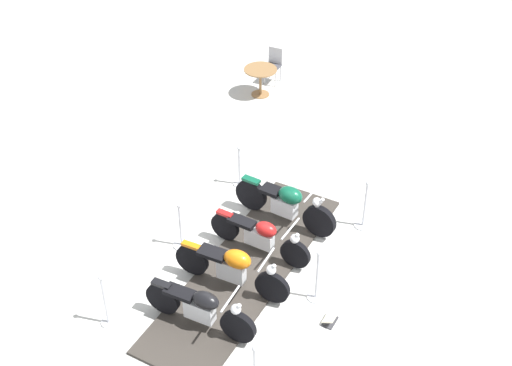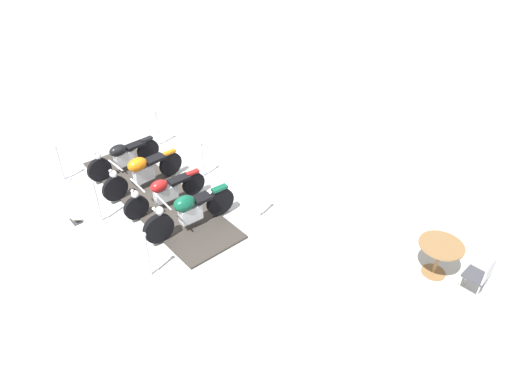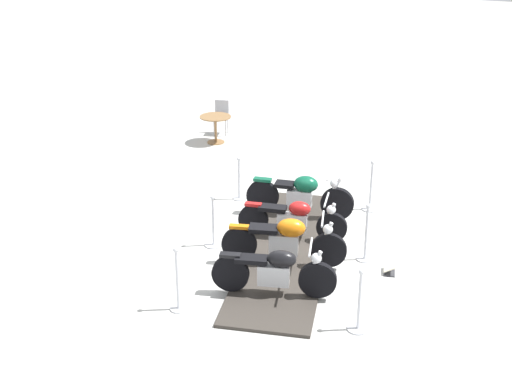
{
  "view_description": "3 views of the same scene",
  "coord_description": "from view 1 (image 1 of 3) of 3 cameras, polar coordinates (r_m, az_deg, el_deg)",
  "views": [
    {
      "loc": [
        6.3,
        -6.92,
        9.19
      ],
      "look_at": [
        -0.99,
        1.42,
        0.78
      ],
      "focal_mm": 48.09,
      "sensor_mm": 36.0,
      "label": 1
    },
    {
      "loc": [
        2.15,
        9.24,
        6.69
      ],
      "look_at": [
        -1.77,
        2.0,
        1.06
      ],
      "focal_mm": 31.56,
      "sensor_mm": 36.0,
      "label": 2
    },
    {
      "loc": [
        3.96,
        -10.64,
        6.12
      ],
      "look_at": [
        -1.32,
        1.52,
        0.64
      ],
      "focal_mm": 47.07,
      "sensor_mm": 36.0,
      "label": 3
    }
  ],
  "objects": [
    {
      "name": "motorcycle_copper",
      "position": [
        12.39,
        -1.92,
        -7.01
      ],
      "size": [
        2.23,
        0.86,
        0.96
      ],
      "rotation": [
        0.0,
        0.0,
        0.27
      ],
      "color": "black",
      "rests_on": "display_platform"
    },
    {
      "name": "cafe_chair_near_table",
      "position": [
        18.85,
        1.48,
        9.95
      ],
      "size": [
        0.49,
        0.49,
        0.97
      ],
      "rotation": [
        0.0,
        0.0,
        -1.31
      ],
      "color": "#B7B7BC",
      "rests_on": "ground_plane"
    },
    {
      "name": "display_platform",
      "position": [
        13.1,
        -0.84,
        -7.18
      ],
      "size": [
        2.63,
        5.58,
        0.06
      ],
      "primitive_type": "cube",
      "rotation": [
        0.0,
        0.0,
        1.78
      ],
      "color": "#38332D",
      "rests_on": "ground_plane"
    },
    {
      "name": "stanchion_right_mid",
      "position": [
        12.39,
        5.07,
        -8.26
      ],
      "size": [
        0.32,
        0.32,
        1.14
      ],
      "color": "silver",
      "rests_on": "ground_plane"
    },
    {
      "name": "stanchion_left_front",
      "position": [
        12.18,
        -12.37,
        -9.98
      ],
      "size": [
        0.28,
        0.28,
        1.14
      ],
      "color": "silver",
      "rests_on": "ground_plane"
    },
    {
      "name": "cafe_table",
      "position": [
        18.18,
        0.37,
        8.95
      ],
      "size": [
        0.87,
        0.87,
        0.76
      ],
      "color": "olive",
      "rests_on": "ground_plane"
    },
    {
      "name": "stanchion_right_rear",
      "position": [
        14.02,
        8.99,
        -2.46
      ],
      "size": [
        0.36,
        0.36,
        1.14
      ],
      "color": "silver",
      "rests_on": "ground_plane"
    },
    {
      "name": "ground_plane",
      "position": [
        13.12,
        -0.84,
        -7.27
      ],
      "size": [
        80.0,
        80.0,
        0.0
      ],
      "primitive_type": "plane",
      "color": "silver"
    },
    {
      "name": "stanchion_left_mid",
      "position": [
        13.49,
        -6.26,
        -4.17
      ],
      "size": [
        0.35,
        0.35,
        1.07
      ],
      "color": "silver",
      "rests_on": "ground_plane"
    },
    {
      "name": "motorcycle_maroon",
      "position": [
        13.11,
        0.41,
        -4.41
      ],
      "size": [
        2.15,
        0.72,
        0.89
      ],
      "rotation": [
        0.0,
        0.0,
        0.19
      ],
      "color": "black",
      "rests_on": "display_platform"
    },
    {
      "name": "stanchion_left_rear",
      "position": [
        14.95,
        -1.39,
        1.01
      ],
      "size": [
        0.28,
        0.28,
        1.01
      ],
      "color": "silver",
      "rests_on": "ground_plane"
    },
    {
      "name": "info_placard",
      "position": [
        12.26,
        6.17,
        -11.24
      ],
      "size": [
        0.27,
        0.37,
        0.18
      ],
      "rotation": [
        0.0,
        0.0,
        4.93
      ],
      "color": "#333338",
      "rests_on": "ground_plane"
    },
    {
      "name": "motorcycle_black",
      "position": [
        11.82,
        -4.61,
        -10.3
      ],
      "size": [
        2.07,
        0.8,
        0.94
      ],
      "rotation": [
        0.0,
        0.0,
        0.27
      ],
      "color": "black",
      "rests_on": "display_platform"
    },
    {
      "name": "motorcycle_forest",
      "position": [
        13.8,
        2.52,
        -1.68
      ],
      "size": [
        2.28,
        0.72,
        1.02
      ],
      "rotation": [
        0.0,
        0.0,
        0.16
      ],
      "color": "black",
      "rests_on": "display_platform"
    }
  ]
}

